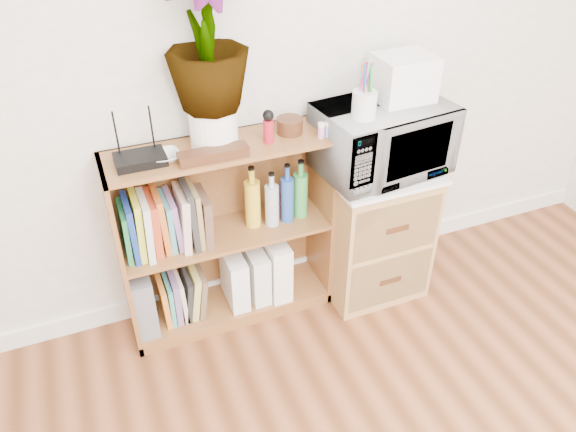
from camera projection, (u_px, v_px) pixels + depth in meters
skirting_board at (284, 269)px, 3.11m from camera, size 4.00×0.02×0.10m
bookshelf at (226, 236)px, 2.65m from camera, size 1.00×0.30×0.95m
wicker_unit at (371, 230)px, 2.90m from camera, size 0.50×0.45×0.70m
microwave at (382, 139)px, 2.59m from camera, size 0.63×0.46×0.33m
pen_cup at (364, 105)px, 2.36m from camera, size 0.11×0.11×0.12m
small_appliance at (403, 78)px, 2.50m from camera, size 0.25×0.21×0.20m
router at (140, 159)px, 2.25m from camera, size 0.20×0.14×0.04m
white_bowl at (164, 157)px, 2.27m from camera, size 0.13×0.13×0.03m
plant_pot at (214, 127)px, 2.34m from camera, size 0.20×0.20×0.17m
potted_plant at (206, 35)px, 2.13m from camera, size 0.33×0.33×0.59m
trinket_box at (213, 154)px, 2.28m from camera, size 0.29×0.07×0.05m
kokeshi_doll at (269, 131)px, 2.39m from camera, size 0.05×0.05×0.10m
wooden_bowl at (290, 126)px, 2.47m from camera, size 0.12×0.12×0.07m
paint_jars at (328, 130)px, 2.44m from camera, size 0.12×0.04×0.06m
file_box at (142, 298)px, 2.66m from camera, size 0.10×0.26×0.32m
magazine_holder_left at (234, 278)px, 2.80m from camera, size 0.09×0.23×0.29m
magazine_holder_mid at (256, 273)px, 2.84m from camera, size 0.09×0.22×0.28m
magazine_holder_right at (275, 265)px, 2.86m from camera, size 0.10×0.26×0.32m
cookbooks at (165, 221)px, 2.48m from camera, size 0.38×0.20×0.30m
liquor_bottles at (283, 193)px, 2.64m from camera, size 0.39×0.07×0.31m
lower_books at (182, 294)px, 2.74m from camera, size 0.22×0.19×0.24m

